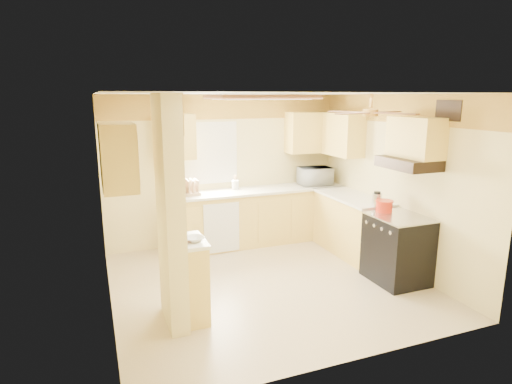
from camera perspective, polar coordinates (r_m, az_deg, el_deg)
name	(u,v)px	position (r m, az deg, el deg)	size (l,w,h in m)	color
floor	(267,283)	(5.91, 1.52, -12.04)	(4.00, 4.00, 0.00)	beige
ceiling	(268,94)	(5.37, 1.67, 12.98)	(4.00, 4.00, 0.00)	white
wall_back	(225,170)	(7.26, -4.20, 2.96)	(4.00, 4.00, 0.00)	beige
wall_front	(351,237)	(3.89, 12.51, -5.92)	(4.00, 4.00, 0.00)	beige
wall_left	(104,207)	(5.10, -19.63, -1.92)	(3.80, 3.80, 0.00)	beige
wall_right	(395,182)	(6.53, 18.01, 1.27)	(3.80, 3.80, 0.00)	beige
wallpaper_border	(224,107)	(7.14, -4.29, 11.26)	(4.00, 0.02, 0.40)	#FFC74B
partition_column	(170,214)	(4.62, -11.34, -2.87)	(0.20, 0.70, 2.50)	beige
partition_ledge	(193,281)	(4.93, -8.36, -11.64)	(0.25, 0.55, 0.90)	#DBBC5B
ledge_top	(192,241)	(4.76, -8.55, -6.47)	(0.28, 0.58, 0.04)	white
lower_cabinets_back	(258,217)	(7.32, 0.33, -3.35)	(3.00, 0.60, 0.90)	#DBBC5B
lower_cabinets_right	(351,226)	(7.01, 12.58, -4.40)	(0.60, 1.40, 0.90)	#DBBC5B
countertop_back	(259,190)	(7.20, 0.37, 0.23)	(3.04, 0.64, 0.04)	white
countertop_right	(352,197)	(6.89, 12.70, -0.66)	(0.64, 1.44, 0.04)	white
dishwasher_panel	(222,228)	(6.81, -4.60, -4.80)	(0.58, 0.02, 0.80)	white
window	(210,153)	(7.14, -6.14, 5.18)	(0.92, 0.02, 1.02)	white
upper_cab_back_left	(175,137)	(6.82, -10.75, 7.22)	(0.60, 0.35, 0.70)	#DBBC5B
upper_cab_back_right	(312,132)	(7.62, 7.43, 7.89)	(0.90, 0.35, 0.70)	#DBBC5B
upper_cab_right	(340,134)	(7.35, 11.11, 7.59)	(0.35, 1.00, 0.70)	#DBBC5B
upper_cab_left_wall	(118,156)	(4.75, -17.96, 4.56)	(0.35, 0.75, 0.70)	#DBBC5B
upper_cab_over_stove	(416,138)	(5.91, 20.50, 6.82)	(0.35, 0.76, 0.52)	#DBBC5B
stove	(397,249)	(6.12, 18.32, -7.18)	(0.68, 0.77, 0.92)	black
range_hood	(408,163)	(5.89, 19.63, 3.63)	(0.50, 0.76, 0.14)	black
poster_menu	(179,157)	(4.52, -10.27, 4.59)	(0.02, 0.42, 0.57)	black
poster_nashville	(181,217)	(4.66, -9.96, -3.35)	(0.02, 0.42, 0.57)	black
ceiling_light_panel	(261,97)	(5.87, 0.66, 12.52)	(1.35, 0.95, 0.06)	brown
ceiling_fan	(370,112)	(5.25, 15.00, 10.24)	(1.15, 1.15, 0.26)	gold
vent_grate	(449,111)	(5.74, 24.28, 9.87)	(0.02, 0.40, 0.25)	black
microwave	(315,176)	(7.61, 7.89, 2.12)	(0.56, 0.38, 0.31)	white
bowl	(194,239)	(4.68, -8.21, -6.21)	(0.20, 0.20, 0.05)	white
dutch_oven	(384,206)	(6.13, 16.72, -1.78)	(0.24, 0.24, 0.16)	red
kettle	(377,199)	(6.29, 15.82, -0.96)	(0.14, 0.14, 0.21)	silver
dish_rack	(185,190)	(6.85, -9.43, 0.32)	(0.44, 0.34, 0.24)	tan
utensil_crock	(235,185)	(7.19, -2.77, 1.00)	(0.12, 0.12, 0.24)	white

